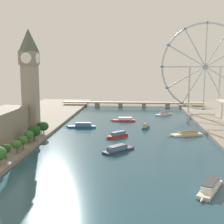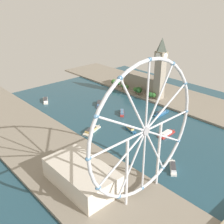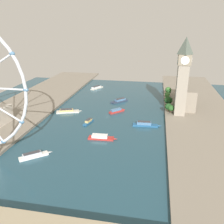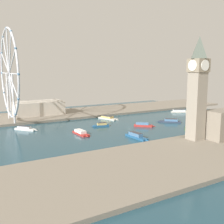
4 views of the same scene
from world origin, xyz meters
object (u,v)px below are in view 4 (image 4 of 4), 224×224
object	(u,v)px
riverside_hall	(39,108)
tour_boat_0	(81,133)
ferris_wheel	(9,74)
tour_boat_6	(136,136)
clock_tower	(197,87)
tour_boat_3	(108,118)
tour_boat_2	(170,121)
tour_boat_1	(180,111)
tour_boat_5	(25,128)
tour_boat_7	(101,125)
tour_boat_4	(143,125)

from	to	relation	value
riverside_hall	tour_boat_0	distance (m)	134.97
ferris_wheel	tour_boat_6	xyz separation A→B (m)	(-146.16, -93.50, -61.00)
clock_tower	tour_boat_3	world-z (taller)	clock_tower
tour_boat_2	tour_boat_6	size ratio (longest dim) A/B	0.79
tour_boat_0	tour_boat_2	distance (m)	128.26
tour_boat_0	tour_boat_3	world-z (taller)	tour_boat_0
clock_tower	tour_boat_0	distance (m)	127.44
tour_boat_1	tour_boat_6	xyz separation A→B (m)	(-97.31, 156.21, 0.14)
riverside_hall	tour_boat_5	xyz separation A→B (m)	(-83.47, 38.97, -10.69)
tour_boat_5	tour_boat_7	bearing A→B (deg)	32.60
tour_boat_3	tour_boat_7	bearing A→B (deg)	-58.59
ferris_wheel	tour_boat_6	size ratio (longest dim) A/B	3.46
ferris_wheel	tour_boat_4	size ratio (longest dim) A/B	5.54
tour_boat_0	tour_boat_1	xyz separation A→B (m)	(54.00, -198.26, 0.21)
tour_boat_4	tour_boat_5	bearing A→B (deg)	-158.63
clock_tower	riverside_hall	xyz separation A→B (m)	(218.52, 88.56, -40.06)
tour_boat_0	tour_boat_2	size ratio (longest dim) A/B	1.15
tour_boat_4	tour_boat_7	distance (m)	51.50
tour_boat_4	tour_boat_0	bearing A→B (deg)	-137.95
tour_boat_0	riverside_hall	bearing A→B (deg)	-179.67
riverside_hall	tour_boat_0	xyz separation A→B (m)	(-134.32, -7.52, -10.80)
tour_boat_1	tour_boat_3	distance (m)	129.26
tour_boat_3	tour_boat_1	bearing A→B (deg)	67.18
tour_boat_1	tour_boat_3	xyz separation A→B (m)	(8.35, 128.99, -0.28)
tour_boat_0	tour_boat_4	bearing A→B (deg)	84.97
tour_boat_7	tour_boat_3	bearing A→B (deg)	-117.52
tour_boat_0	tour_boat_5	distance (m)	68.90
tour_boat_4	tour_boat_1	bearing A→B (deg)	70.27
tour_boat_1	tour_boat_3	size ratio (longest dim) A/B	0.90
ferris_wheel	tour_boat_1	world-z (taller)	ferris_wheel
tour_boat_2	tour_boat_3	xyz separation A→B (m)	(61.86, 59.00, -0.23)
tour_boat_7	tour_boat_1	bearing A→B (deg)	-157.57
riverside_hall	tour_boat_6	world-z (taller)	riverside_hall
tour_boat_3	tour_boat_5	world-z (taller)	tour_boat_5
ferris_wheel	tour_boat_0	xyz separation A→B (m)	(-102.85, -51.46, -61.34)
tour_boat_1	tour_boat_4	xyz separation A→B (m)	(-57.08, 116.70, 0.11)
tour_boat_0	tour_boat_5	xyz separation A→B (m)	(50.85, 46.49, 0.11)
riverside_hall	tour_boat_6	bearing A→B (deg)	-164.41
tour_boat_7	tour_boat_4	bearing A→B (deg)	159.77
ferris_wheel	tour_boat_3	xyz separation A→B (m)	(-40.49, -120.72, -61.42)
clock_tower	tour_boat_3	size ratio (longest dim) A/B	2.76
tour_boat_1	tour_boat_6	distance (m)	184.04
tour_boat_0	tour_boat_5	bearing A→B (deg)	-140.44
tour_boat_5	tour_boat_7	distance (m)	88.52
ferris_wheel	tour_boat_6	bearing A→B (deg)	-147.39
tour_boat_2	ferris_wheel	bearing A→B (deg)	13.07
tour_boat_0	tour_boat_3	distance (m)	93.20
tour_boat_3	tour_boat_5	distance (m)	116.32
clock_tower	tour_boat_4	bearing A→B (deg)	-0.37
tour_boat_2	tour_boat_6	distance (m)	96.71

